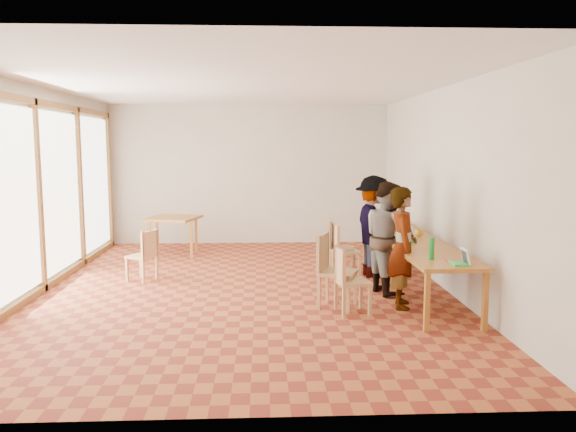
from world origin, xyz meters
The scene contains 25 objects.
ground centered at (0.00, 0.00, 0.00)m, with size 8.00×8.00×0.00m, color #A65028.
wall_back centered at (0.00, 4.00, 1.50)m, with size 6.00×0.10×3.00m, color beige.
wall_front centered at (0.00, -4.00, 1.50)m, with size 6.00×0.10×3.00m, color beige.
wall_right centered at (3.00, 0.00, 1.50)m, with size 0.10×8.00×3.00m, color beige.
window_wall centered at (-2.96, 0.00, 1.50)m, with size 0.10×8.00×3.00m, color white.
ceiling centered at (0.00, 0.00, 3.02)m, with size 6.00×8.00×0.04m, color white.
communal_table centered at (2.50, -0.10, 0.70)m, with size 0.80×4.00×0.75m.
side_table centered at (-1.46, 2.71, 0.67)m, with size 0.90×0.90×0.75m.
chair_near centered at (1.34, -1.29, 0.52)m, with size 0.46×0.46×0.46m.
chair_mid centered at (1.17, -0.97, 0.60)m, with size 0.60×0.60×0.52m.
chair_far centered at (1.56, 0.72, 0.53)m, with size 0.44×0.44×0.46m.
chair_empty centered at (1.49, 0.93, 0.56)m, with size 0.49×0.49×0.48m.
chair_spare centered at (-1.56, 0.59, 0.50)m, with size 0.51×0.51×0.43m.
person_near centered at (2.12, -1.02, 0.80)m, with size 0.59×0.38×1.60m, color gray.
person_mid centered at (2.10, -0.26, 0.81)m, with size 0.79×0.62×1.63m, color gray.
person_far centered at (2.08, 0.73, 0.83)m, with size 1.07×0.61×1.65m, color gray.
laptop_near centered at (2.61, -1.87, 0.80)m, with size 0.20×0.23×0.19m.
laptop_mid centered at (2.41, -0.27, 0.81)m, with size 0.24×0.27×0.21m.
laptop_far centered at (2.59, 0.57, 0.80)m, with size 0.23×0.25×0.19m.
yellow_mug centered at (2.68, 0.19, 0.80)m, with size 0.13×0.13×0.10m, color gold.
green_bottle centered at (2.34, -1.57, 0.89)m, with size 0.07×0.07×0.28m, color #1A7F2A.
clear_glass centered at (2.61, 1.48, 0.80)m, with size 0.07×0.07×0.09m, color silver.
condiment_cup centered at (2.19, -1.03, 0.78)m, with size 0.08×0.08×0.06m, color white.
pink_phone centered at (2.53, -1.63, 0.76)m, with size 0.05×0.10×0.01m, color #BA3B6D.
black_pouch centered at (2.45, 1.08, 0.80)m, with size 0.16×0.26×0.09m, color black.
Camera 1 is at (0.28, -8.21, 2.15)m, focal length 35.00 mm.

